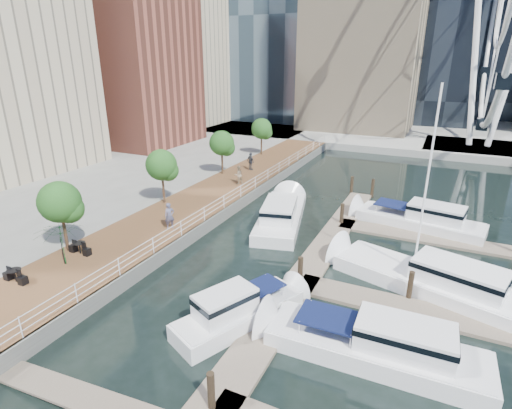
% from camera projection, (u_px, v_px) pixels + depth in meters
% --- Properties ---
extents(ground, '(520.00, 520.00, 0.00)m').
position_uv_depth(ground, '(178.00, 354.00, 18.12)').
color(ground, black).
rests_on(ground, ground).
extents(boardwalk, '(6.00, 60.00, 1.00)m').
position_uv_depth(boardwalk, '(195.00, 208.00, 34.28)').
color(boardwalk, brown).
rests_on(boardwalk, ground).
extents(seawall, '(0.25, 60.00, 1.00)m').
position_uv_depth(seawall, '(225.00, 214.00, 33.07)').
color(seawall, '#595954').
rests_on(seawall, ground).
extents(land_far, '(200.00, 114.00, 1.00)m').
position_uv_depth(land_far, '(409.00, 107.00, 104.47)').
color(land_far, gray).
rests_on(land_far, ground).
extents(pier, '(14.00, 12.00, 1.00)m').
position_uv_depth(pier, '(477.00, 149.00, 56.44)').
color(pier, gray).
rests_on(pier, ground).
extents(railing, '(0.10, 60.00, 1.05)m').
position_uv_depth(railing, '(224.00, 202.00, 32.76)').
color(railing, white).
rests_on(railing, boardwalk).
extents(floating_docks, '(16.00, 34.00, 2.60)m').
position_uv_depth(floating_docks, '(392.00, 280.00, 23.22)').
color(floating_docks, '#6D6051').
rests_on(floating_docks, ground).
extents(midrise_condos, '(19.00, 67.00, 28.00)m').
position_uv_depth(midrise_condos, '(76.00, 51.00, 49.69)').
color(midrise_condos, '#BCAD8E').
rests_on(midrise_condos, ground).
extents(street_trees, '(2.60, 42.60, 4.60)m').
position_uv_depth(street_trees, '(161.00, 165.00, 33.08)').
color(street_trees, '#3F2B1C').
rests_on(street_trees, ground).
extents(yacht_foreground, '(10.54, 3.02, 2.15)m').
position_uv_depth(yacht_foreground, '(373.00, 358.00, 17.87)').
color(yacht_foreground, white).
rests_on(yacht_foreground, ground).
extents(pedestrian_near, '(0.80, 0.84, 1.94)m').
position_uv_depth(pedestrian_near, '(170.00, 216.00, 28.66)').
color(pedestrian_near, '#4C4C65').
rests_on(pedestrian_near, boardwalk).
extents(pedestrian_mid, '(1.03, 1.10, 1.80)m').
position_uv_depth(pedestrian_mid, '(238.00, 175.00, 38.98)').
color(pedestrian_mid, gray).
rests_on(pedestrian_mid, boardwalk).
extents(pedestrian_far, '(1.23, 0.92, 1.93)m').
position_uv_depth(pedestrian_far, '(251.00, 161.00, 43.79)').
color(pedestrian_far, '#30343D').
rests_on(pedestrian_far, boardwalk).
extents(moored_yachts, '(24.08, 29.06, 11.50)m').
position_uv_depth(moored_yachts, '(413.00, 286.00, 23.56)').
color(moored_yachts, white).
rests_on(moored_yachts, ground).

